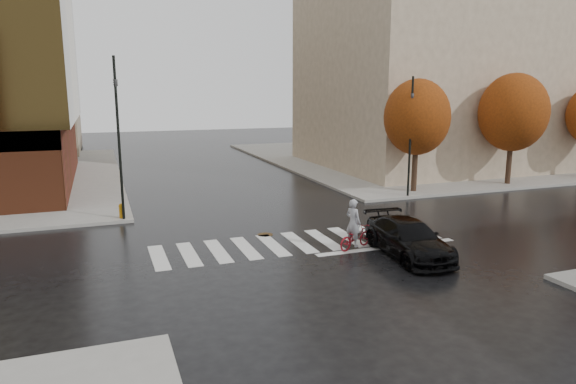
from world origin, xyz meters
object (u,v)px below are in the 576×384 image
object	(u,v)px
sedan	(408,238)
cyclist	(354,232)
fire_hydrant	(122,210)
traffic_light_ne	(411,130)
traffic_light_nw	(118,128)

from	to	relation	value
sedan	cyclist	size ratio (longest dim) A/B	2.35
fire_hydrant	cyclist	bearing A→B (deg)	-42.42
traffic_light_ne	fire_hydrant	xyz separation A→B (m)	(-15.38, 0.20, -3.30)
sedan	traffic_light_ne	bearing A→B (deg)	60.85
sedan	fire_hydrant	bearing A→B (deg)	141.14
traffic_light_nw	traffic_light_ne	bearing A→B (deg)	73.26
traffic_light_ne	traffic_light_nw	bearing A→B (deg)	5.01
sedan	cyclist	world-z (taller)	cyclist
sedan	fire_hydrant	xyz separation A→B (m)	(-9.66, 8.96, -0.13)
sedan	fire_hydrant	world-z (taller)	sedan
traffic_light_ne	fire_hydrant	world-z (taller)	traffic_light_ne
sedan	cyclist	distance (m)	2.06
sedan	traffic_light_ne	size ratio (longest dim) A/B	0.70
sedan	traffic_light_nw	xyz separation A→B (m)	(-9.59, 8.76, 3.67)
cyclist	traffic_light_ne	bearing A→B (deg)	-67.42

